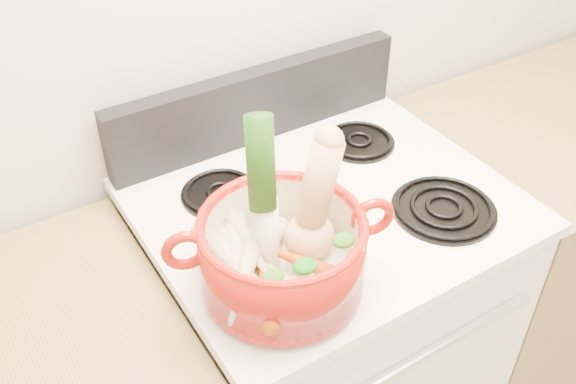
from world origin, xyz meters
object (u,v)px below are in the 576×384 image
stove_body (321,343)px  leek (266,196)px  squash (310,203)px  dutch_oven (282,254)px

stove_body → leek: (-0.23, -0.14, 0.70)m
stove_body → squash: squash is taller
stove_body → leek: 0.75m
squash → leek: 0.09m
squash → leek: (-0.08, 0.02, 0.04)m
dutch_oven → squash: squash is taller
dutch_oven → squash: size_ratio=1.22×
dutch_oven → leek: 0.12m
leek → stove_body: bearing=53.5°
leek → squash: bearing=9.3°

